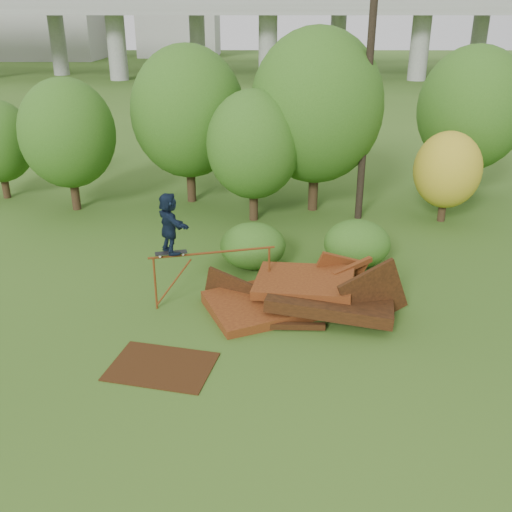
{
  "coord_description": "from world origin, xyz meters",
  "views": [
    {
      "loc": [
        -0.65,
        -12.02,
        7.61
      ],
      "look_at": [
        -0.8,
        2.0,
        1.6
      ],
      "focal_mm": 40.0,
      "sensor_mm": 36.0,
      "label": 1
    }
  ],
  "objects_px": {
    "utility_pole": "(368,84)",
    "skater": "(169,223)",
    "flat_plate": "(162,366)",
    "scrap_pile": "(303,297)"
  },
  "relations": [
    {
      "from": "skater",
      "to": "flat_plate",
      "type": "relative_size",
      "value": 0.71
    },
    {
      "from": "skater",
      "to": "utility_pole",
      "type": "relative_size",
      "value": 0.16
    },
    {
      "from": "scrap_pile",
      "to": "skater",
      "type": "relative_size",
      "value": 3.44
    },
    {
      "from": "scrap_pile",
      "to": "utility_pole",
      "type": "relative_size",
      "value": 0.56
    },
    {
      "from": "utility_pole",
      "to": "skater",
      "type": "bearing_deg",
      "value": -129.83
    },
    {
      "from": "flat_plate",
      "to": "utility_pole",
      "type": "bearing_deg",
      "value": 59.56
    },
    {
      "from": "flat_plate",
      "to": "utility_pole",
      "type": "distance_m",
      "value": 13.28
    },
    {
      "from": "skater",
      "to": "flat_plate",
      "type": "bearing_deg",
      "value": 150.12
    },
    {
      "from": "skater",
      "to": "utility_pole",
      "type": "distance_m",
      "value": 10.23
    },
    {
      "from": "scrap_pile",
      "to": "skater",
      "type": "distance_m",
      "value": 4.17
    }
  ]
}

